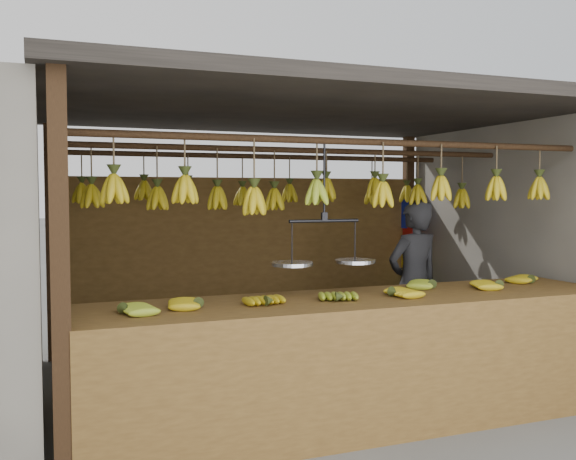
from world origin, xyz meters
name	(u,v)px	position (x,y,z in m)	size (l,w,h in m)	color
ground	(300,380)	(0.00, 0.00, 0.00)	(80.00, 80.00, 0.00)	#5B5B57
stall	(287,156)	(0.00, 0.33, 1.97)	(4.30, 3.30, 2.40)	black
counter	(369,326)	(0.00, -1.24, 0.72)	(3.93, 0.89, 0.96)	brown
hanging_bananas	(300,193)	(-0.01, -0.01, 1.63)	(3.58, 2.24, 0.38)	#B19612
balance_scale	(324,257)	(-0.23, -1.00, 1.19)	(0.77, 0.29, 0.87)	black
vendor	(414,284)	(1.17, 0.05, 0.78)	(0.57, 0.38, 1.57)	#262628
bag_bundles	(410,248)	(1.94, 1.35, 0.99)	(0.08, 0.26, 1.17)	#1426BF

